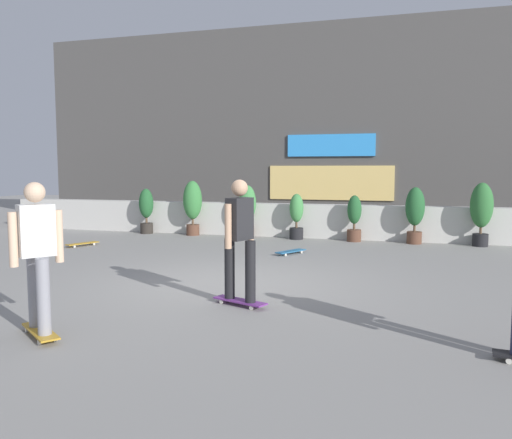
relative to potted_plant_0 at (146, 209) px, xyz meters
The scene contains 14 objects.
ground_plane 7.15m from the potted_plant_0, 51.24° to the right, with size 48.00×48.00×0.00m, color gray.
planter_wall 4.49m from the potted_plant_0, ahead, with size 18.00×0.40×0.90m, color beige.
building_backdrop 6.79m from the potted_plant_0, 44.95° to the left, with size 20.00×2.08×6.50m.
potted_plant_0 is the anchor object (origin of this frame).
potted_plant_1 1.45m from the potted_plant_0, ahead, with size 0.52×0.52×1.52m.
potted_plant_2 3.03m from the potted_plant_0, ahead, with size 0.47×0.47×1.41m.
potted_plant_3 4.38m from the potted_plant_0, ahead, with size 0.36×0.36×1.20m.
potted_plant_4 5.88m from the potted_plant_0, ahead, with size 0.36×0.36×1.18m.
potted_plant_5 7.35m from the potted_plant_0, ahead, with size 0.46×0.46×1.40m.
potted_plant_6 8.86m from the potted_plant_0, ahead, with size 0.52×0.52×1.52m.
skater_foreground 8.41m from the potted_plant_0, 53.36° to the right, with size 0.82×0.53×1.70m.
skater_by_wall_left 9.23m from the potted_plant_0, 68.87° to the right, with size 0.76×0.64×1.70m.
skateboard_near_camera 2.75m from the potted_plant_0, 96.14° to the right, with size 0.50×0.81×0.08m.
skateboard_aside 5.38m from the potted_plant_0, 26.93° to the right, with size 0.56×0.80×0.08m.
Camera 1 is at (2.68, -7.66, 1.83)m, focal length 36.17 mm.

